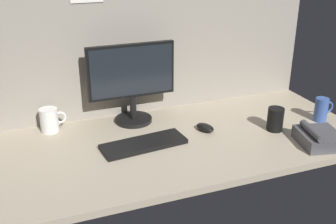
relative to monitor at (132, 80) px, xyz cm
name	(u,v)px	position (x,y,z in cm)	size (l,w,h in cm)	color
ground_plane	(168,143)	(8.75, -25.12, -22.89)	(180.00, 80.00, 3.00)	tan
cubicle_wall_back	(141,39)	(8.72, 12.38, 15.98)	(180.00, 5.50, 74.68)	gray
monitor	(132,80)	(0.00, 0.00, 0.00)	(42.06, 18.00, 38.56)	black
keyboard	(144,144)	(-3.20, -27.12, -20.39)	(37.00, 13.00, 2.00)	black
mouse	(205,128)	(28.25, -22.89, -19.69)	(5.60, 9.60, 3.40)	black
mug_ceramic_white	(50,120)	(-39.35, 2.55, -15.78)	(12.14, 8.38, 11.17)	white
mug_black_travel	(275,119)	(59.14, -33.54, -15.88)	(7.51, 7.51, 11.01)	black
mug_ceramic_blue	(322,109)	(86.50, -32.44, -15.45)	(10.30, 6.41, 11.78)	#38569E
desk_phone	(319,138)	(68.69, -52.58, -18.20)	(20.62, 22.15, 8.80)	#4C4C51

